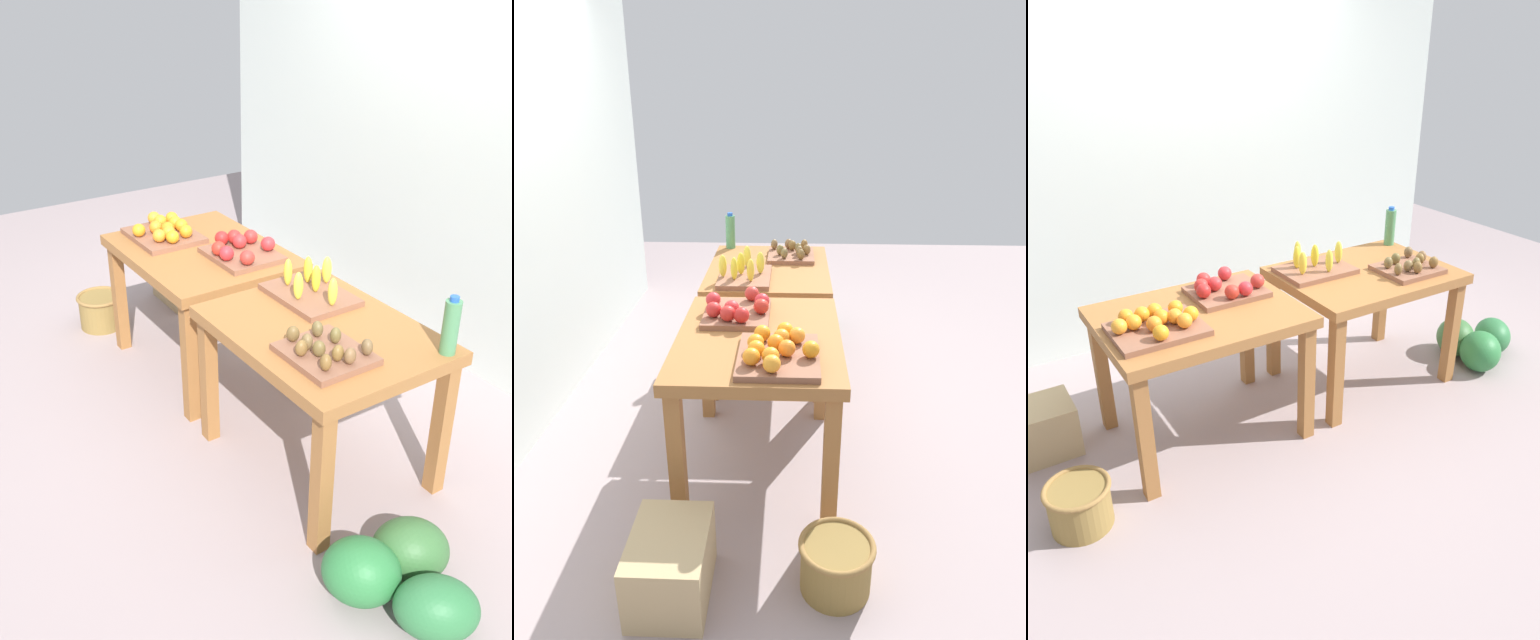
{
  "view_description": "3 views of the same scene",
  "coord_description": "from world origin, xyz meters",
  "views": [
    {
      "loc": [
        2.72,
        -1.76,
        2.26
      ],
      "look_at": [
        0.02,
        -0.01,
        0.56
      ],
      "focal_mm": 39.44,
      "sensor_mm": 36.0,
      "label": 1
    },
    {
      "loc": [
        -3.04,
        -0.16,
        1.87
      ],
      "look_at": [
        0.03,
        -0.03,
        0.59
      ],
      "focal_mm": 31.32,
      "sensor_mm": 36.0,
      "label": 2
    },
    {
      "loc": [
        -1.64,
        -2.56,
        2.06
      ],
      "look_at": [
        -0.05,
        -0.04,
        0.59
      ],
      "focal_mm": 32.65,
      "sensor_mm": 36.0,
      "label": 3
    }
  ],
  "objects": [
    {
      "name": "apple_bin",
      "position": [
        -0.34,
        0.12,
        0.8
      ],
      "size": [
        0.41,
        0.37,
        0.11
      ],
      "color": "brown",
      "rests_on": "display_table_left"
    },
    {
      "name": "orange_bin",
      "position": [
        -0.82,
        -0.1,
        0.8
      ],
      "size": [
        0.44,
        0.37,
        0.11
      ],
      "color": "brown",
      "rests_on": "display_table_left"
    },
    {
      "name": "banana_crate",
      "position": [
        0.28,
        0.14,
        0.8
      ],
      "size": [
        0.44,
        0.32,
        0.17
      ],
      "color": "brown",
      "rests_on": "display_table_right"
    },
    {
      "name": "water_bottle",
      "position": [
        1.02,
        0.31,
        0.88
      ],
      "size": [
        0.07,
        0.07,
        0.26
      ],
      "color": "#4C8C59",
      "rests_on": "display_table_right"
    },
    {
      "name": "ground_plane",
      "position": [
        0.0,
        0.0,
        0.0
      ],
      "size": [
        8.0,
        8.0,
        0.0
      ],
      "primitive_type": "plane",
      "color": "gray"
    },
    {
      "name": "display_table_left",
      "position": [
        -0.56,
        0.0,
        0.64
      ],
      "size": [
        1.04,
        0.8,
        0.76
      ],
      "color": "#986232",
      "rests_on": "ground_plane"
    },
    {
      "name": "kiwi_bin",
      "position": [
        0.77,
        -0.15,
        0.79
      ],
      "size": [
        0.36,
        0.32,
        0.1
      ],
      "color": "brown",
      "rests_on": "display_table_right"
    },
    {
      "name": "wicker_basket",
      "position": [
        -1.36,
        -0.35,
        0.12
      ],
      "size": [
        0.31,
        0.31,
        0.23
      ],
      "color": "olive",
      "rests_on": "ground_plane"
    },
    {
      "name": "back_wall",
      "position": [
        0.0,
        1.35,
        1.5
      ],
      "size": [
        4.4,
        0.12,
        3.0
      ],
      "primitive_type": "cube",
      "color": "silver",
      "rests_on": "ground_plane"
    },
    {
      "name": "display_table_right",
      "position": [
        0.56,
        0.0,
        0.64
      ],
      "size": [
        1.04,
        0.8,
        0.76
      ],
      "color": "#986232",
      "rests_on": "ground_plane"
    },
    {
      "name": "cardboard_produce_box",
      "position": [
        -1.42,
        0.3,
        0.15
      ],
      "size": [
        0.4,
        0.3,
        0.29
      ],
      "primitive_type": "cube",
      "color": "tan",
      "rests_on": "ground_plane"
    },
    {
      "name": "watermelon_pile",
      "position": [
        1.4,
        -0.24,
        0.13
      ],
      "size": [
        0.67,
        0.65,
        0.27
      ],
      "color": "#2D6F3D",
      "rests_on": "ground_plane"
    }
  ]
}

